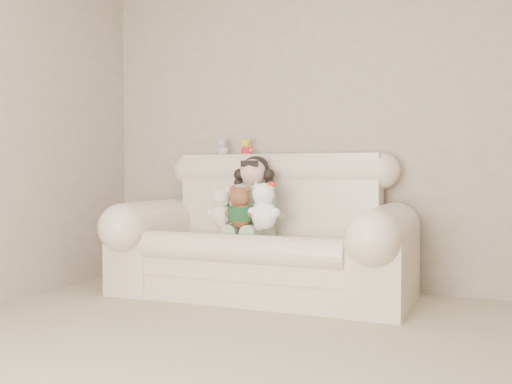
% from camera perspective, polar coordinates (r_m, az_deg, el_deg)
% --- Properties ---
extents(wall_back, '(4.50, 0.00, 4.50)m').
position_cam_1_polar(wall_back, '(4.50, 11.71, 7.14)').
color(wall_back, '#B1A48D').
rests_on(wall_back, ground).
extents(sofa, '(2.10, 0.95, 1.03)m').
position_cam_1_polar(sofa, '(4.22, 0.52, -3.14)').
color(sofa, '#F4E1C5').
rests_on(sofa, floor).
extents(seated_child, '(0.42, 0.49, 0.60)m').
position_cam_1_polar(seated_child, '(4.32, -0.24, -0.30)').
color(seated_child, '#2E7935').
rests_on(seated_child, sofa).
extents(brown_teddy, '(0.27, 0.24, 0.35)m').
position_cam_1_polar(brown_teddy, '(4.11, -1.52, -1.06)').
color(brown_teddy, brown).
rests_on(brown_teddy, sofa).
extents(white_cat, '(0.29, 0.26, 0.38)m').
position_cam_1_polar(white_cat, '(4.05, 0.78, -0.85)').
color(white_cat, white).
rests_on(white_cat, sofa).
extents(cream_teddy, '(0.23, 0.19, 0.33)m').
position_cam_1_polar(cream_teddy, '(4.21, -3.35, -1.10)').
color(cream_teddy, beige).
rests_on(cream_teddy, sofa).
extents(yellow_mini_bear, '(0.12, 0.10, 0.17)m').
position_cam_1_polar(yellow_mini_bear, '(4.62, -0.95, 4.48)').
color(yellow_mini_bear, gold).
rests_on(yellow_mini_bear, sofa).
extents(grey_mini_plush, '(0.12, 0.10, 0.18)m').
position_cam_1_polar(grey_mini_plush, '(4.71, -3.27, 4.49)').
color(grey_mini_plush, silver).
rests_on(grey_mini_plush, sofa).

